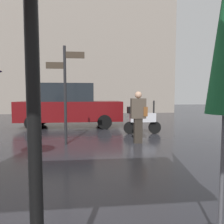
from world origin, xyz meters
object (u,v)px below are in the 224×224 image
(parked_car_left, at_px, (69,105))
(street_signpost, at_px, (65,85))
(parked_scooter, at_px, (141,119))
(pedestrian_with_bag, at_px, (139,114))

(parked_car_left, distance_m, street_signpost, 3.60)
(parked_scooter, height_order, street_signpost, street_signpost)
(pedestrian_with_bag, distance_m, parked_scooter, 1.57)
(street_signpost, bearing_deg, parked_scooter, 28.93)
(parked_car_left, xyz_separation_m, street_signpost, (0.23, -3.52, 0.74))
(pedestrian_with_bag, relative_size, parked_scooter, 1.10)
(pedestrian_with_bag, height_order, parked_scooter, pedestrian_with_bag)
(pedestrian_with_bag, relative_size, parked_car_left, 0.34)
(pedestrian_with_bag, distance_m, street_signpost, 2.30)
(pedestrian_with_bag, xyz_separation_m, parked_car_left, (-2.36, 3.56, 0.10))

